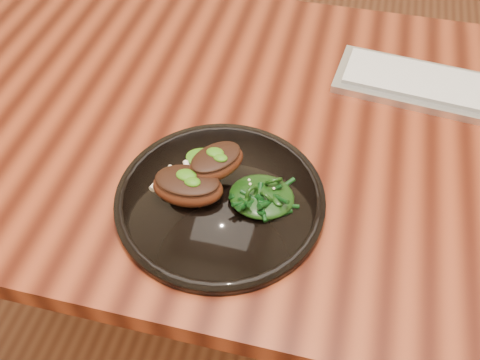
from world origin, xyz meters
name	(u,v)px	position (x,y,z in m)	size (l,w,h in m)	color
desk	(325,165)	(0.00, 0.00, 0.67)	(1.60, 0.80, 0.75)	#340E06
plate	(220,199)	(-0.14, -0.19, 0.76)	(0.31, 0.31, 0.02)	black
lamb_chop_front	(187,186)	(-0.19, -0.20, 0.79)	(0.11, 0.08, 0.05)	#441B0D
lamb_chop_back	(216,162)	(-0.16, -0.16, 0.81)	(0.10, 0.11, 0.04)	#441B0D
herb_smear	(207,158)	(-0.18, -0.13, 0.77)	(0.07, 0.04, 0.00)	#1C4C08
greens_heap	(262,194)	(-0.08, -0.19, 0.78)	(0.10, 0.09, 0.04)	black
keyboard	(460,92)	(0.21, 0.15, 0.76)	(0.46, 0.18, 0.02)	#B8BBBD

